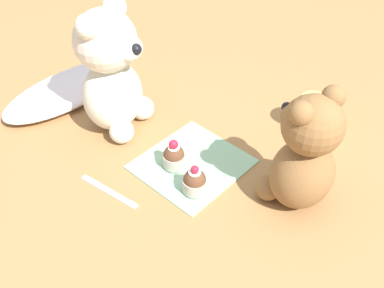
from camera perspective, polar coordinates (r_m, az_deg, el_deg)
ground_plane at (r=0.92m, az=0.00°, el=-2.63°), size 4.00×4.00×0.00m
knitted_placemat at (r=0.92m, az=0.00°, el=-2.49°), size 0.20×0.19×0.01m
tulle_cloth at (r=1.13m, az=-15.39°, el=6.74°), size 0.35×0.15×0.04m
teddy_bear_cream at (r=0.95m, az=-10.22°, el=8.94°), size 0.17×0.16×0.28m
teddy_bear_tan at (r=0.80m, az=14.08°, el=-1.36°), size 0.14×0.13×0.24m
cupcake_near_cream_bear at (r=0.89m, az=-2.30°, el=-1.59°), size 0.05×0.05×0.06m
cupcake_near_tan_bear at (r=0.84m, az=0.35°, el=-4.79°), size 0.05×0.05×0.06m
juice_glass at (r=1.01m, az=14.97°, el=3.63°), size 0.06×0.06×0.08m
teaspoon at (r=0.88m, az=-10.52°, el=-5.87°), size 0.03×0.14×0.01m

